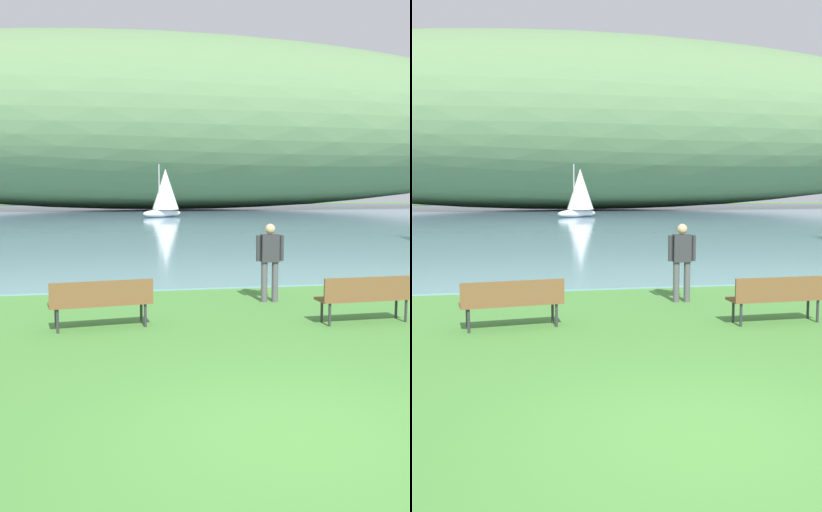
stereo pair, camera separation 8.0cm
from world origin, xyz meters
TOP-DOWN VIEW (x-y plane):
  - ground_plane at (0.00, 0.00)m, footprint 200.00×200.00m
  - bay_water at (0.00, 48.80)m, footprint 180.00×80.00m
  - distant_hillside at (7.94, 67.87)m, footprint 110.41×28.00m
  - park_bench_near_camera at (-1.79, 5.04)m, footprint 1.85×0.70m
  - park_bench_further_along at (2.99, 4.57)m, footprint 1.82×0.55m
  - person_at_shoreline at (1.88, 6.94)m, footprint 0.61×0.25m
  - sailboat_mid_bay at (4.83, 46.78)m, footprint 3.97×3.13m

SIDE VIEW (x-z plane):
  - ground_plane at x=0.00m, z-range 0.00..0.00m
  - bay_water at x=0.00m, z-range 0.00..0.04m
  - park_bench_near_camera at x=-1.79m, z-range 0.08..0.96m
  - park_bench_further_along at x=2.99m, z-range 0.08..0.96m
  - person_at_shoreline at x=1.88m, z-range 0.12..1.83m
  - sailboat_mid_bay at x=4.83m, z-range -0.09..4.49m
  - distant_hillside at x=7.94m, z-range 0.04..20.68m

